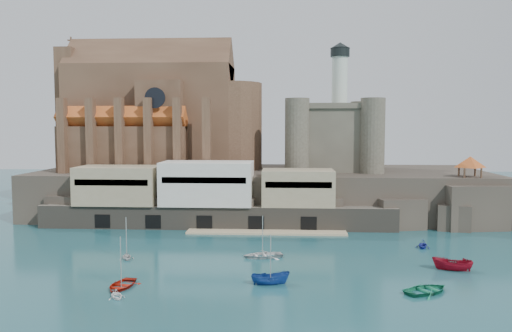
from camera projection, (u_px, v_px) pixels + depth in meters
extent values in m
plane|color=#17464E|center=(249.00, 258.00, 76.01)|extent=(300.00, 300.00, 0.00)
cube|color=#2B2520|center=(261.00, 191.00, 115.41)|extent=(100.00, 34.00, 10.00)
cube|color=#2B2520|center=(71.00, 210.00, 101.33)|extent=(9.00, 5.00, 6.00)
cube|color=#2B2520|center=(149.00, 211.00, 100.41)|extent=(9.00, 5.00, 6.00)
cube|color=#2B2520|center=(232.00, 212.00, 99.44)|extent=(9.00, 5.00, 6.00)
cube|color=#2B2520|center=(318.00, 213.00, 98.46)|extent=(9.00, 5.00, 6.00)
cube|color=#2B2520|center=(400.00, 213.00, 97.54)|extent=(9.00, 5.00, 6.00)
cube|color=#5C5549|center=(217.00, 216.00, 98.68)|extent=(70.00, 6.00, 4.50)
cube|color=tan|center=(266.00, 232.00, 93.79)|extent=(30.00, 4.00, 0.40)
cube|color=black|center=(103.00, 221.00, 97.10)|extent=(3.00, 0.40, 2.60)
cube|color=black|center=(153.00, 222.00, 96.53)|extent=(3.00, 0.40, 2.60)
cube|color=black|center=(205.00, 222.00, 95.96)|extent=(3.00, 0.40, 2.60)
cube|color=black|center=(256.00, 223.00, 95.38)|extent=(3.00, 0.40, 2.60)
cube|color=black|center=(309.00, 223.00, 94.81)|extent=(3.00, 0.40, 2.60)
cube|color=gray|center=(119.00, 185.00, 100.34)|extent=(16.00, 9.00, 7.50)
cube|color=beige|center=(207.00, 183.00, 99.26)|extent=(18.00, 9.00, 8.50)
cube|color=gray|center=(298.00, 187.00, 98.29)|extent=(14.00, 8.00, 7.00)
cube|color=#4B3323|center=(152.00, 118.00, 117.53)|extent=(38.00, 14.00, 24.00)
cube|color=#4B3323|center=(151.00, 66.00, 116.57)|extent=(38.00, 13.01, 13.01)
cylinder|color=#4B3323|center=(232.00, 126.00, 116.60)|extent=(14.00, 14.00, 20.00)
cube|color=#4B3323|center=(169.00, 126.00, 117.46)|extent=(10.00, 20.00, 20.00)
cube|color=#4B3323|center=(123.00, 149.00, 108.87)|extent=(28.00, 5.00, 10.00)
cube|color=#4B3323|center=(147.00, 146.00, 127.77)|extent=(28.00, 5.00, 10.00)
cube|color=#B24E1E|center=(122.00, 119.00, 108.34)|extent=(28.00, 5.66, 5.66)
cube|color=#B24E1E|center=(146.00, 120.00, 127.24)|extent=(28.00, 5.66, 5.66)
cube|color=#4B3323|center=(73.00, 109.00, 118.46)|extent=(4.00, 10.00, 28.00)
cylinder|color=black|center=(155.00, 98.00, 104.99)|extent=(4.40, 0.30, 4.40)
cube|color=#4B3323|center=(63.00, 136.00, 106.33)|extent=(1.60, 2.20, 16.00)
cube|color=#4B3323|center=(91.00, 136.00, 105.97)|extent=(1.60, 2.20, 16.00)
cube|color=#4B3323|center=(120.00, 136.00, 105.62)|extent=(1.60, 2.20, 16.00)
cube|color=#4B3323|center=(149.00, 136.00, 105.26)|extent=(1.60, 2.20, 16.00)
cube|color=#4B3323|center=(178.00, 136.00, 104.91)|extent=(1.60, 2.20, 16.00)
cube|color=#4B3323|center=(207.00, 136.00, 104.55)|extent=(1.60, 2.20, 16.00)
cube|color=#4A473A|center=(331.00, 139.00, 114.52)|extent=(16.00, 16.00, 14.00)
cube|color=#4A473A|center=(331.00, 107.00, 113.93)|extent=(17.00, 17.00, 1.20)
cylinder|color=#4A473A|center=(297.00, 136.00, 106.94)|extent=(5.20, 5.20, 16.00)
cylinder|color=#4A473A|center=(372.00, 136.00, 106.02)|extent=(5.20, 5.20, 16.00)
cylinder|color=#4A473A|center=(295.00, 134.00, 122.86)|extent=(5.20, 5.20, 16.00)
cylinder|color=#4A473A|center=(361.00, 135.00, 121.95)|extent=(5.20, 5.20, 16.00)
cylinder|color=silver|center=(340.00, 83.00, 115.36)|extent=(3.60, 3.60, 12.00)
cylinder|color=black|center=(340.00, 52.00, 114.79)|extent=(4.40, 4.40, 2.00)
cone|color=black|center=(340.00, 45.00, 114.67)|extent=(4.60, 4.60, 1.40)
cube|color=#2B2520|center=(469.00, 205.00, 99.12)|extent=(12.00, 10.00, 8.70)
cube|color=#2B2520|center=(453.00, 217.00, 96.51)|extent=(6.00, 5.00, 5.00)
cube|color=#2B2520|center=(490.00, 211.00, 100.93)|extent=(5.00, 4.00, 6.00)
cube|color=#4B3323|center=(470.00, 183.00, 98.76)|extent=(4.20, 4.20, 0.30)
cylinder|color=#4B3323|center=(464.00, 176.00, 97.14)|extent=(0.36, 0.36, 3.20)
cylinder|color=#4B3323|center=(481.00, 176.00, 96.96)|extent=(0.36, 0.36, 3.20)
cylinder|color=#4B3323|center=(459.00, 175.00, 100.33)|extent=(0.36, 0.36, 3.20)
cylinder|color=#4B3323|center=(475.00, 175.00, 100.14)|extent=(0.36, 0.36, 3.20)
pyramid|color=#B24E1E|center=(470.00, 162.00, 98.43)|extent=(6.40, 6.40, 2.20)
imported|color=#A91709|center=(121.00, 287.00, 62.22)|extent=(4.09, 1.70, 5.56)
imported|color=white|center=(117.00, 298.00, 58.28)|extent=(2.76, 2.54, 2.73)
imported|color=navy|center=(271.00, 284.00, 63.43)|extent=(2.23, 2.19, 4.99)
imported|color=#1A7B57|center=(427.00, 292.00, 60.29)|extent=(3.36, 4.44, 6.18)
imported|color=silver|center=(127.00, 259.00, 75.30)|extent=(2.99, 2.48, 2.99)
imported|color=maroon|center=(452.00, 270.00, 69.50)|extent=(2.49, 2.45, 5.43)
imported|color=silver|center=(263.00, 257.00, 76.51)|extent=(2.40, 4.57, 6.15)
imported|color=#2432A0|center=(423.00, 248.00, 82.36)|extent=(3.22, 2.55, 3.25)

